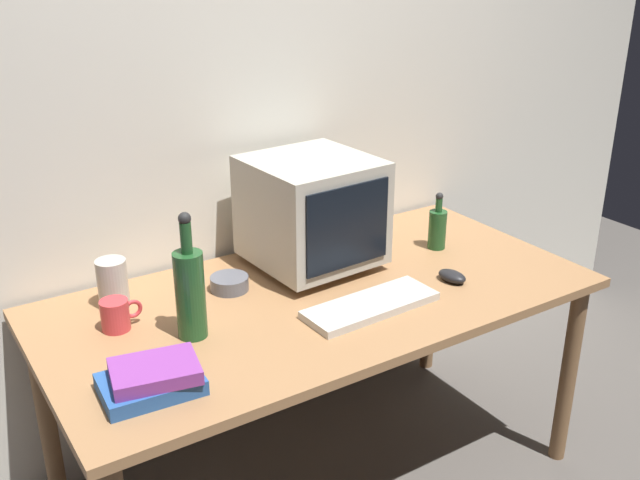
% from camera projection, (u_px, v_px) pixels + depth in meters
% --- Properties ---
extents(ground_plane, '(6.00, 6.00, 0.00)m').
position_uv_depth(ground_plane, '(320.00, 479.00, 2.55)').
color(ground_plane, '#56514C').
extents(back_wall, '(4.00, 0.08, 2.50)m').
position_uv_depth(back_wall, '(242.00, 98.00, 2.44)').
color(back_wall, silver).
rests_on(back_wall, ground).
extents(desk, '(1.70, 0.85, 0.72)m').
position_uv_depth(desk, '(320.00, 315.00, 2.30)').
color(desk, '#9E7047').
rests_on(desk, ground).
extents(crt_monitor, '(0.40, 0.41, 0.37)m').
position_uv_depth(crt_monitor, '(312.00, 212.00, 2.39)').
color(crt_monitor, '#B2AD9E').
rests_on(crt_monitor, desk).
extents(keyboard, '(0.43, 0.17, 0.02)m').
position_uv_depth(keyboard, '(371.00, 305.00, 2.17)').
color(keyboard, beige).
rests_on(keyboard, desk).
extents(computer_mouse, '(0.08, 0.11, 0.04)m').
position_uv_depth(computer_mouse, '(452.00, 276.00, 2.34)').
color(computer_mouse, black).
rests_on(computer_mouse, desk).
extents(bottle_tall, '(0.08, 0.08, 0.37)m').
position_uv_depth(bottle_tall, '(190.00, 291.00, 1.98)').
color(bottle_tall, '#1E4C23').
rests_on(bottle_tall, desk).
extents(bottle_short, '(0.06, 0.06, 0.21)m').
position_uv_depth(bottle_short, '(437.00, 228.00, 2.57)').
color(bottle_short, '#1E4C23').
rests_on(bottle_short, desk).
extents(book_stack, '(0.25, 0.19, 0.08)m').
position_uv_depth(book_stack, '(152.00, 379.00, 1.77)').
color(book_stack, '#28569E').
rests_on(book_stack, desk).
extents(mug, '(0.12, 0.08, 0.09)m').
position_uv_depth(mug, '(116.00, 315.00, 2.05)').
color(mug, '#CC383D').
rests_on(mug, desk).
extents(cd_spindle, '(0.12, 0.12, 0.04)m').
position_uv_depth(cd_spindle, '(229.00, 283.00, 2.28)').
color(cd_spindle, '#595B66').
rests_on(cd_spindle, desk).
extents(metal_canister, '(0.09, 0.09, 0.15)m').
position_uv_depth(metal_canister, '(113.00, 284.00, 2.16)').
color(metal_canister, '#B7B2A8').
rests_on(metal_canister, desk).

